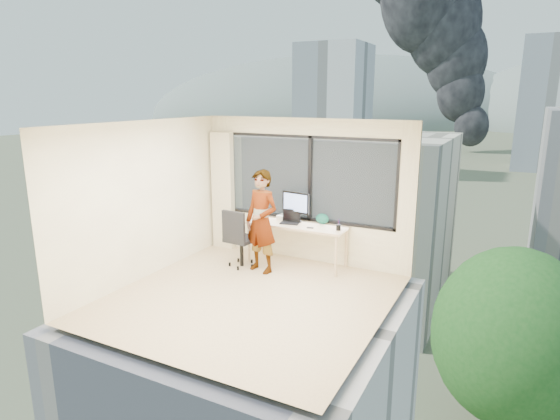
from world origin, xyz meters
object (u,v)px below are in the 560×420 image
Objects in this scene: chair at (241,237)px; monitor at (296,207)px; game_console at (286,217)px; laptop at (290,218)px; desk at (297,244)px; person at (261,221)px; handbag at (322,219)px.

chair is 1.12m from monitor.
game_console is 0.84× the size of laptop.
desk is 1.67× the size of chair.
game_console is (0.06, 0.83, -0.10)m from person.
handbag is at bearing 28.49° from desk.
chair is 3.70× the size of game_console.
game_console is at bearing 164.90° from monitor.
monitor reaches higher than laptop.
laptop is at bearing 42.54° from chair.
chair is at bearing -167.01° from handbag.
chair reaches higher than handbag.
desk is at bearing 38.67° from chair.
chair is 1.48m from handbag.
person is 1.13m from handbag.
handbag is at bearing 3.30° from game_console.
monitor is at bearing 171.12° from handbag.
chair is 0.56m from person.
laptop is at bearing -47.30° from game_console.
person is (-0.39, -0.59, 0.51)m from desk.
game_console is at bearing 159.43° from handbag.
chair reaches higher than laptop.
laptop is (-0.05, -0.14, -0.17)m from monitor.
person is at bearing -0.34° from chair.
handbag reaches higher than game_console.
chair is at bearing -146.03° from desk.
person reaches higher than laptop.
desk is 6.18× the size of game_console.
monitor is at bearing 79.06° from person.
monitor reaches higher than chair.
handbag is at bearing 36.96° from chair.
monitor is 2.30× the size of handbag.
monitor is (0.30, 0.72, 0.14)m from person.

